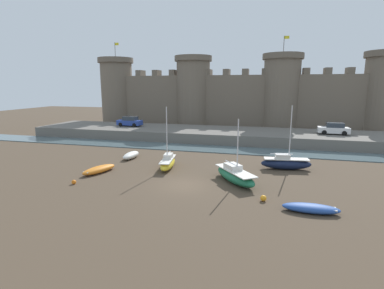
{
  "coord_description": "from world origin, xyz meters",
  "views": [
    {
      "loc": [
        6.81,
        -23.18,
        8.28
      ],
      "look_at": [
        -0.74,
        5.02,
        2.5
      ],
      "focal_mm": 28.0,
      "sensor_mm": 36.0,
      "label": 1
    }
  ],
  "objects_px": {
    "mooring_buoy_near_shore": "(263,198)",
    "car_quay_east": "(334,129)",
    "rowboat_foreground_left": "(311,208)",
    "rowboat_near_channel_right": "(131,155)",
    "sailboat_midflat_left": "(286,163)",
    "car_quay_centre_west": "(130,121)",
    "sailboat_near_channel_left": "(235,175)",
    "mooring_buoy_mid_mud": "(74,182)",
    "sailboat_foreground_centre": "(168,162)",
    "rowboat_midflat_centre": "(99,169)"
  },
  "relations": [
    {
      "from": "rowboat_near_channel_right",
      "to": "sailboat_midflat_left",
      "type": "bearing_deg",
      "value": -0.5
    },
    {
      "from": "rowboat_foreground_left",
      "to": "car_quay_centre_west",
      "type": "distance_m",
      "value": 36.41
    },
    {
      "from": "mooring_buoy_near_shore",
      "to": "car_quay_east",
      "type": "bearing_deg",
      "value": 69.89
    },
    {
      "from": "sailboat_near_channel_left",
      "to": "mooring_buoy_mid_mud",
      "type": "relative_size",
      "value": 14.83
    },
    {
      "from": "sailboat_midflat_left",
      "to": "car_quay_centre_west",
      "type": "distance_m",
      "value": 28.94
    },
    {
      "from": "car_quay_centre_west",
      "to": "rowboat_near_channel_right",
      "type": "bearing_deg",
      "value": -63.28
    },
    {
      "from": "mooring_buoy_near_shore",
      "to": "car_quay_east",
      "type": "height_order",
      "value": "car_quay_east"
    },
    {
      "from": "rowboat_near_channel_right",
      "to": "mooring_buoy_mid_mud",
      "type": "distance_m",
      "value": 9.69
    },
    {
      "from": "sailboat_near_channel_left",
      "to": "car_quay_centre_west",
      "type": "distance_m",
      "value": 28.87
    },
    {
      "from": "rowboat_foreground_left",
      "to": "sailboat_near_channel_left",
      "type": "bearing_deg",
      "value": 138.35
    },
    {
      "from": "rowboat_near_channel_right",
      "to": "sailboat_near_channel_left",
      "type": "relative_size",
      "value": 0.58
    },
    {
      "from": "rowboat_foreground_left",
      "to": "sailboat_near_channel_left",
      "type": "xyz_separation_m",
      "value": [
        -5.64,
        5.02,
        0.33
      ]
    },
    {
      "from": "sailboat_midflat_left",
      "to": "mooring_buoy_mid_mud",
      "type": "bearing_deg",
      "value": -151.62
    },
    {
      "from": "car_quay_centre_west",
      "to": "sailboat_near_channel_left",
      "type": "bearing_deg",
      "value": -45.54
    },
    {
      "from": "rowboat_foreground_left",
      "to": "car_quay_east",
      "type": "xyz_separation_m",
      "value": [
        5.67,
        25.15,
        2.02
      ]
    },
    {
      "from": "rowboat_foreground_left",
      "to": "mooring_buoy_near_shore",
      "type": "distance_m",
      "value": 3.32
    },
    {
      "from": "rowboat_midflat_centre",
      "to": "sailboat_midflat_left",
      "type": "height_order",
      "value": "sailboat_midflat_left"
    },
    {
      "from": "rowboat_midflat_centre",
      "to": "sailboat_near_channel_left",
      "type": "distance_m",
      "value": 13.01
    },
    {
      "from": "rowboat_near_channel_right",
      "to": "sailboat_foreground_centre",
      "type": "relative_size",
      "value": 0.51
    },
    {
      "from": "sailboat_foreground_centre",
      "to": "car_quay_centre_west",
      "type": "height_order",
      "value": "sailboat_foreground_centre"
    },
    {
      "from": "car_quay_centre_west",
      "to": "car_quay_east",
      "type": "xyz_separation_m",
      "value": [
        31.5,
        -0.44,
        0.0
      ]
    },
    {
      "from": "sailboat_foreground_centre",
      "to": "mooring_buoy_mid_mud",
      "type": "bearing_deg",
      "value": -131.31
    },
    {
      "from": "rowboat_midflat_centre",
      "to": "mooring_buoy_near_shore",
      "type": "bearing_deg",
      "value": -12.01
    },
    {
      "from": "sailboat_near_channel_left",
      "to": "mooring_buoy_mid_mud",
      "type": "distance_m",
      "value": 13.83
    },
    {
      "from": "sailboat_foreground_centre",
      "to": "sailboat_midflat_left",
      "type": "bearing_deg",
      "value": 12.86
    },
    {
      "from": "sailboat_foreground_centre",
      "to": "mooring_buoy_near_shore",
      "type": "relative_size",
      "value": 13.93
    },
    {
      "from": "mooring_buoy_near_shore",
      "to": "car_quay_centre_west",
      "type": "height_order",
      "value": "car_quay_centre_west"
    },
    {
      "from": "rowboat_midflat_centre",
      "to": "sailboat_near_channel_left",
      "type": "relative_size",
      "value": 0.71
    },
    {
      "from": "sailboat_foreground_centre",
      "to": "car_quay_centre_west",
      "type": "bearing_deg",
      "value": 126.21
    },
    {
      "from": "rowboat_midflat_centre",
      "to": "sailboat_near_channel_left",
      "type": "xyz_separation_m",
      "value": [
        13.0,
        0.52,
        0.29
      ]
    },
    {
      "from": "rowboat_near_channel_right",
      "to": "mooring_buoy_near_shore",
      "type": "xyz_separation_m",
      "value": [
        15.18,
        -9.39,
        -0.16
      ]
    },
    {
      "from": "mooring_buoy_mid_mud",
      "to": "car_quay_east",
      "type": "bearing_deg",
      "value": 44.67
    },
    {
      "from": "mooring_buoy_near_shore",
      "to": "sailboat_near_channel_left",
      "type": "bearing_deg",
      "value": 123.62
    },
    {
      "from": "sailboat_midflat_left",
      "to": "mooring_buoy_near_shore",
      "type": "bearing_deg",
      "value": -101.48
    },
    {
      "from": "car_quay_centre_west",
      "to": "car_quay_east",
      "type": "height_order",
      "value": "same"
    },
    {
      "from": "rowboat_midflat_centre",
      "to": "car_quay_east",
      "type": "height_order",
      "value": "car_quay_east"
    },
    {
      "from": "sailboat_near_channel_left",
      "to": "mooring_buoy_near_shore",
      "type": "xyz_separation_m",
      "value": [
        2.54,
        -3.82,
        -0.41
      ]
    },
    {
      "from": "rowboat_near_channel_right",
      "to": "mooring_buoy_near_shore",
      "type": "height_order",
      "value": "rowboat_near_channel_right"
    },
    {
      "from": "sailboat_midflat_left",
      "to": "car_quay_centre_west",
      "type": "xyz_separation_m",
      "value": [
        -24.6,
        15.15,
        1.67
      ]
    },
    {
      "from": "sailboat_midflat_left",
      "to": "mooring_buoy_near_shore",
      "type": "relative_size",
      "value": 14.25
    },
    {
      "from": "rowboat_foreground_left",
      "to": "car_quay_centre_west",
      "type": "relative_size",
      "value": 0.88
    },
    {
      "from": "mooring_buoy_near_shore",
      "to": "car_quay_east",
      "type": "xyz_separation_m",
      "value": [
        8.77,
        23.95,
        2.1
      ]
    },
    {
      "from": "rowboat_foreground_left",
      "to": "sailboat_foreground_centre",
      "type": "distance_m",
      "value": 14.99
    },
    {
      "from": "rowboat_foreground_left",
      "to": "sailboat_foreground_centre",
      "type": "bearing_deg",
      "value": 148.65
    },
    {
      "from": "rowboat_near_channel_right",
      "to": "mooring_buoy_near_shore",
      "type": "bearing_deg",
      "value": -31.76
    },
    {
      "from": "sailboat_midflat_left",
      "to": "rowboat_foreground_left",
      "type": "distance_m",
      "value": 10.52
    },
    {
      "from": "rowboat_near_channel_right",
      "to": "rowboat_foreground_left",
      "type": "distance_m",
      "value": 21.12
    },
    {
      "from": "mooring_buoy_near_shore",
      "to": "sailboat_midflat_left",
      "type": "bearing_deg",
      "value": 78.52
    },
    {
      "from": "rowboat_midflat_centre",
      "to": "sailboat_foreground_centre",
      "type": "bearing_deg",
      "value": 29.41
    },
    {
      "from": "rowboat_near_channel_right",
      "to": "rowboat_foreground_left",
      "type": "bearing_deg",
      "value": -30.09
    }
  ]
}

